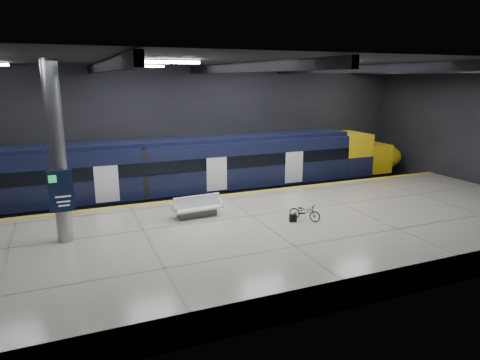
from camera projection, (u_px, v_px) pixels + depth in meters
ground at (243, 231)px, 20.94m from camera, size 30.00×30.00×0.00m
room_shell at (243, 113)px, 19.61m from camera, size 30.10×16.10×8.05m
platform at (266, 238)px, 18.57m from camera, size 30.00×11.00×1.10m
safety_strip at (223, 195)px, 23.15m from camera, size 30.00×0.40×0.01m
rails at (208, 201)px, 25.86m from camera, size 30.00×1.52×0.16m
train at (189, 170)px, 24.98m from camera, size 29.40×2.84×3.79m
bench at (197, 209)px, 19.57m from camera, size 2.34×1.10×1.01m
bicycle at (305, 212)px, 19.08m from camera, size 1.28×1.47×0.76m
pannier_bag at (293, 218)px, 18.90m from camera, size 0.32×0.23×0.35m
info_column at (58, 156)px, 15.98m from camera, size 0.90×0.78×6.90m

